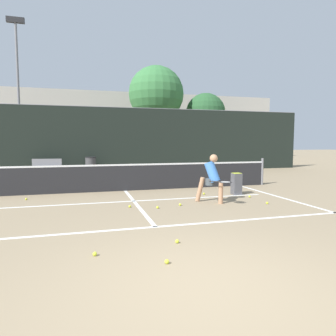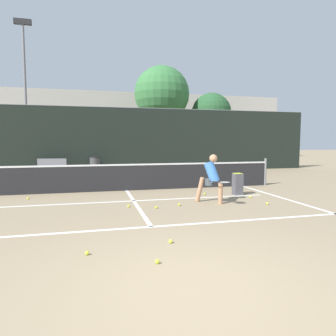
{
  "view_description": "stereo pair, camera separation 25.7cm",
  "coord_description": "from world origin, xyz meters",
  "px_view_note": "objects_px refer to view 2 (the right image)",
  "views": [
    {
      "loc": [
        -1.36,
        -3.18,
        1.74
      ],
      "look_at": [
        1.03,
        5.36,
        0.95
      ],
      "focal_mm": 32.0,
      "sensor_mm": 36.0,
      "label": 1
    },
    {
      "loc": [
        -1.11,
        -3.24,
        1.74
      ],
      "look_at": [
        1.03,
        5.36,
        0.95
      ],
      "focal_mm": 32.0,
      "sensor_mm": 36.0,
      "label": 2
    }
  ],
  "objects_px": {
    "courtside_bench": "(52,166)",
    "trash_bin": "(95,165)",
    "ball_hopper": "(238,184)",
    "parked_car": "(105,159)",
    "player_practicing": "(212,177)"
  },
  "relations": [
    {
      "from": "trash_bin",
      "to": "ball_hopper",
      "type": "bearing_deg",
      "value": -59.66
    },
    {
      "from": "courtside_bench",
      "to": "trash_bin",
      "type": "distance_m",
      "value": 2.18
    },
    {
      "from": "parked_car",
      "to": "player_practicing",
      "type": "bearing_deg",
      "value": -79.29
    },
    {
      "from": "courtside_bench",
      "to": "player_practicing",
      "type": "bearing_deg",
      "value": -50.55
    },
    {
      "from": "player_practicing",
      "to": "courtside_bench",
      "type": "relative_size",
      "value": 0.93
    },
    {
      "from": "player_practicing",
      "to": "trash_bin",
      "type": "xyz_separation_m",
      "value": [
        -3.15,
        8.66,
        -0.29
      ]
    },
    {
      "from": "ball_hopper",
      "to": "player_practicing",
      "type": "bearing_deg",
      "value": -142.73
    },
    {
      "from": "ball_hopper",
      "to": "trash_bin",
      "type": "distance_m",
      "value": 8.86
    },
    {
      "from": "ball_hopper",
      "to": "parked_car",
      "type": "height_order",
      "value": "parked_car"
    },
    {
      "from": "ball_hopper",
      "to": "parked_car",
      "type": "bearing_deg",
      "value": 107.55
    },
    {
      "from": "player_practicing",
      "to": "trash_bin",
      "type": "height_order",
      "value": "player_practicing"
    },
    {
      "from": "courtside_bench",
      "to": "parked_car",
      "type": "relative_size",
      "value": 0.37
    },
    {
      "from": "ball_hopper",
      "to": "courtside_bench",
      "type": "distance_m",
      "value": 9.98
    },
    {
      "from": "player_practicing",
      "to": "courtside_bench",
      "type": "height_order",
      "value": "player_practicing"
    },
    {
      "from": "courtside_bench",
      "to": "parked_car",
      "type": "height_order",
      "value": "parked_car"
    }
  ]
}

